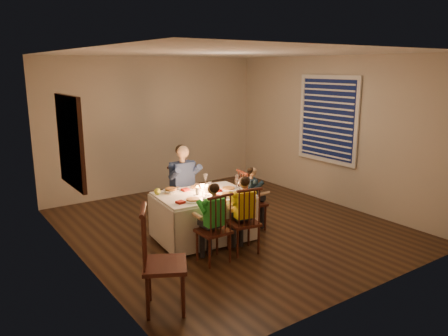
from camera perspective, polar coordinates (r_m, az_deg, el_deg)
ground at (r=6.82m, az=0.66°, el=-7.60°), size 5.00×5.00×0.00m
wall_left at (r=5.50m, az=-18.75°, el=0.76°), size 0.02×5.00×2.60m
wall_right at (r=7.98m, az=14.01°, el=4.71°), size 0.02×5.00×2.60m
wall_back at (r=8.61m, az=-9.07°, el=5.52°), size 4.50×0.02×2.60m
ceiling at (r=6.38m, az=0.73°, el=14.81°), size 5.00×5.00×0.00m
dining_table at (r=6.19m, az=-2.76°, el=-5.08°), size 1.38×1.05×0.64m
chair_adult at (r=6.95m, az=-5.21°, el=-7.25°), size 0.39×0.37×0.92m
chair_near_left at (r=5.67m, az=-1.37°, el=-12.07°), size 0.38×0.36×0.92m
chair_near_right at (r=5.94m, az=2.52°, el=-10.86°), size 0.44×0.42×0.92m
chair_end at (r=6.74m, az=3.65°, el=-7.88°), size 0.42×0.43×0.92m
chair_extra at (r=4.71m, az=-7.54°, el=-17.75°), size 0.59×0.60×1.09m
adult at (r=6.95m, az=-5.21°, el=-7.25°), size 0.48×0.44×1.26m
child_green at (r=5.67m, az=-1.37°, el=-12.07°), size 0.33×0.31×1.03m
child_yellow at (r=5.94m, az=2.52°, el=-10.86°), size 0.39×0.37×1.04m
child_teal at (r=6.74m, az=3.65°, el=-7.88°), size 0.31×0.33×0.96m
setting_adult at (r=6.37m, az=-3.58°, el=-2.66°), size 0.28×0.28×0.02m
setting_green at (r=5.80m, az=-4.08°, el=-4.25°), size 0.28×0.28×0.02m
setting_yellow at (r=6.03m, az=0.57°, el=-3.53°), size 0.28×0.28×0.02m
setting_teal at (r=6.31m, az=0.60°, el=-2.77°), size 0.28×0.28×0.02m
candle_left at (r=6.09m, az=-3.49°, el=-3.02°), size 0.06×0.06×0.10m
candle_right at (r=6.15m, az=-2.24°, el=-2.83°), size 0.06×0.06×0.10m
squash at (r=6.14m, az=-8.69°, el=-3.05°), size 0.09×0.09×0.09m
orange_fruit at (r=6.23m, az=-1.69°, el=-2.71°), size 0.08×0.08×0.08m
serving_bowl at (r=6.20m, az=-6.95°, el=-3.02°), size 0.26×0.26×0.05m
wall_mirror at (r=5.76m, az=-19.43°, el=3.27°), size 0.06×0.95×1.15m
window_blinds at (r=7.99m, az=13.34°, el=6.20°), size 0.07×1.34×1.54m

